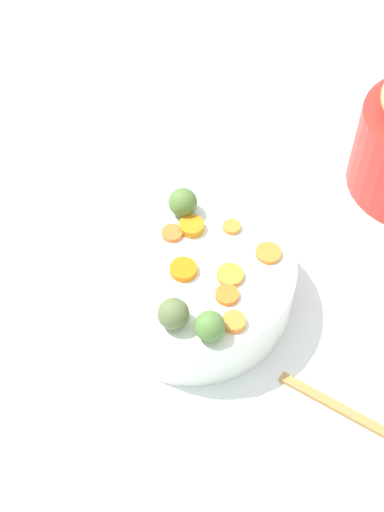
% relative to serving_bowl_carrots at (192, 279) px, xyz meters
% --- Properties ---
extents(tabletop, '(2.40, 2.40, 0.02)m').
position_rel_serving_bowl_carrots_xyz_m(tabletop, '(-0.01, -0.00, -0.06)').
color(tabletop, white).
rests_on(tabletop, ground).
extents(serving_bowl_carrots, '(0.30, 0.30, 0.09)m').
position_rel_serving_bowl_carrots_xyz_m(serving_bowl_carrots, '(0.00, 0.00, 0.00)').
color(serving_bowl_carrots, white).
rests_on(serving_bowl_carrots, tabletop).
extents(carrot_slice_0, '(0.04, 0.04, 0.01)m').
position_rel_serving_bowl_carrots_xyz_m(carrot_slice_0, '(0.06, -0.05, 0.05)').
color(carrot_slice_0, orange).
rests_on(carrot_slice_0, serving_bowl_carrots).
extents(carrot_slice_1, '(0.03, 0.03, 0.01)m').
position_rel_serving_bowl_carrots_xyz_m(carrot_slice_1, '(0.05, 0.07, 0.05)').
color(carrot_slice_1, orange).
rests_on(carrot_slice_1, serving_bowl_carrots).
extents(carrot_slice_2, '(0.05, 0.05, 0.01)m').
position_rel_serving_bowl_carrots_xyz_m(carrot_slice_2, '(-0.01, -0.02, 0.05)').
color(carrot_slice_2, orange).
rests_on(carrot_slice_2, serving_bowl_carrots).
extents(carrot_slice_3, '(0.04, 0.04, 0.01)m').
position_rel_serving_bowl_carrots_xyz_m(carrot_slice_3, '(0.10, 0.03, 0.05)').
color(carrot_slice_3, orange).
rests_on(carrot_slice_3, serving_bowl_carrots).
extents(carrot_slice_4, '(0.04, 0.04, 0.01)m').
position_rel_serving_bowl_carrots_xyz_m(carrot_slice_4, '(0.07, -0.10, 0.05)').
color(carrot_slice_4, orange).
rests_on(carrot_slice_4, serving_bowl_carrots).
extents(carrot_slice_5, '(0.04, 0.04, 0.01)m').
position_rel_serving_bowl_carrots_xyz_m(carrot_slice_5, '(-0.04, 0.04, 0.05)').
color(carrot_slice_5, orange).
rests_on(carrot_slice_5, serving_bowl_carrots).
extents(carrot_slice_6, '(0.05, 0.05, 0.01)m').
position_rel_serving_bowl_carrots_xyz_m(carrot_slice_6, '(-0.01, 0.06, 0.05)').
color(carrot_slice_6, orange).
rests_on(carrot_slice_6, serving_bowl_carrots).
extents(carrot_slice_7, '(0.05, 0.05, 0.01)m').
position_rel_serving_bowl_carrots_xyz_m(carrot_slice_7, '(0.06, -0.02, 0.05)').
color(carrot_slice_7, orange).
rests_on(carrot_slice_7, serving_bowl_carrots).
extents(brussels_sprout_0, '(0.04, 0.04, 0.04)m').
position_rel_serving_bowl_carrots_xyz_m(brussels_sprout_0, '(-0.01, -0.10, 0.07)').
color(brussels_sprout_0, '#5B6E40').
rests_on(brussels_sprout_0, serving_bowl_carrots).
extents(brussels_sprout_1, '(0.04, 0.04, 0.04)m').
position_rel_serving_bowl_carrots_xyz_m(brussels_sprout_1, '(0.04, -0.12, 0.07)').
color(brussels_sprout_1, '#527E39').
rests_on(brussels_sprout_1, serving_bowl_carrots).
extents(brussels_sprout_2, '(0.04, 0.04, 0.04)m').
position_rel_serving_bowl_carrots_xyz_m(brussels_sprout_2, '(-0.03, 0.09, 0.07)').
color(brussels_sprout_2, '#537635').
rests_on(brussels_sprout_2, serving_bowl_carrots).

